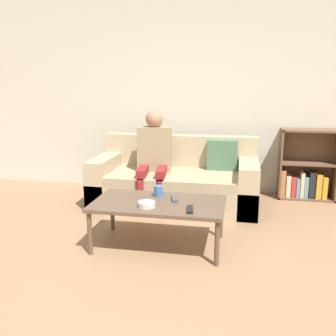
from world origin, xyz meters
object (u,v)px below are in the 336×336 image
(couch, at_px, (176,182))
(snack_bowl, at_px, (147,204))
(cup_near, at_px, (158,191))
(tv_remote_1, at_px, (190,209))
(tv_remote_0, at_px, (175,199))
(bookshelf, at_px, (305,173))
(coffee_table, at_px, (159,206))
(person_adult, at_px, (154,152))

(couch, height_order, snack_bowl, couch)
(cup_near, distance_m, tv_remote_1, 0.48)
(tv_remote_1, bearing_deg, tv_remote_0, 116.26)
(tv_remote_0, relative_size, tv_remote_1, 1.01)
(couch, xyz_separation_m, tv_remote_0, (0.18, -1.13, 0.15))
(bookshelf, bearing_deg, cup_near, -133.93)
(couch, xyz_separation_m, tv_remote_1, (0.36, -1.39, 0.15))
(couch, height_order, bookshelf, bookshelf)
(coffee_table, relative_size, person_adult, 1.02)
(bookshelf, relative_size, cup_near, 8.68)
(cup_near, height_order, snack_bowl, cup_near)
(couch, bearing_deg, snack_bowl, -90.60)
(cup_near, bearing_deg, snack_bowl, -96.00)
(coffee_table, height_order, snack_bowl, snack_bowl)
(couch, xyz_separation_m, snack_bowl, (-0.01, -1.37, 0.17))
(person_adult, relative_size, tv_remote_1, 6.39)
(cup_near, height_order, tv_remote_1, cup_near)
(couch, distance_m, tv_remote_0, 1.16)
(tv_remote_1, bearing_deg, couch, 96.63)
(coffee_table, bearing_deg, person_adult, 105.19)
(person_adult, distance_m, cup_near, 1.03)
(bookshelf, bearing_deg, person_adult, -161.20)
(couch, relative_size, tv_remote_1, 10.95)
(person_adult, height_order, snack_bowl, person_adult)
(coffee_table, distance_m, cup_near, 0.19)
(bookshelf, distance_m, snack_bowl, 2.47)
(cup_near, bearing_deg, person_adult, 105.55)
(person_adult, bearing_deg, cup_near, -80.96)
(bookshelf, distance_m, coffee_table, 2.30)
(cup_near, xyz_separation_m, tv_remote_1, (0.34, -0.33, -0.04))
(tv_remote_0, height_order, tv_remote_1, same)
(coffee_table, height_order, person_adult, person_adult)
(bookshelf, height_order, tv_remote_0, bookshelf)
(tv_remote_1, distance_m, snack_bowl, 0.37)
(cup_near, relative_size, tv_remote_1, 0.57)
(cup_near, bearing_deg, coffee_table, -77.02)
(person_adult, xyz_separation_m, tv_remote_0, (0.44, -1.05, -0.22))
(bookshelf, relative_size, tv_remote_1, 4.99)
(couch, distance_m, tv_remote_1, 1.44)
(person_adult, bearing_deg, tv_remote_1, -71.58)
(snack_bowl, bearing_deg, tv_remote_1, -3.44)
(bookshelf, xyz_separation_m, cup_near, (-1.53, -1.59, 0.13))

